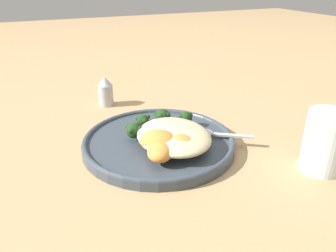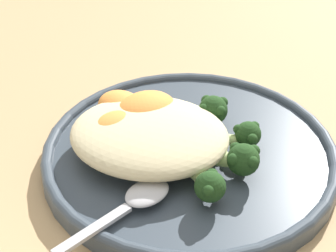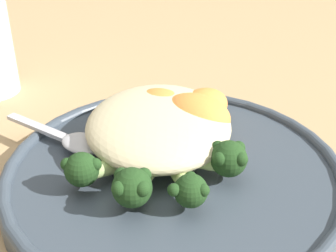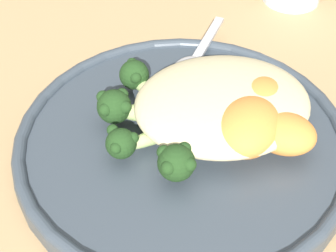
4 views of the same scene
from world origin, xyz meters
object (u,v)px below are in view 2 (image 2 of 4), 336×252
object	(u,v)px
broccoli_stalk_3	(202,118)
sweet_potato_chunk_1	(121,107)
quinoa_mound	(149,135)
sweet_potato_chunk_2	(146,113)
broccoli_stalk_2	(227,137)
spoon	(138,199)
sweet_potato_chunk_3	(117,130)
sweet_potato_chunk_0	(156,122)
broccoli_stalk_0	(193,169)
broccoli_stalk_1	(222,155)
plate	(187,154)

from	to	relation	value
broccoli_stalk_3	sweet_potato_chunk_1	xyz separation A→B (m)	(-0.09, -0.00, 0.00)
quinoa_mound	sweet_potato_chunk_2	world-z (taller)	sweet_potato_chunk_2
quinoa_mound	broccoli_stalk_3	size ratio (longest dim) A/B	1.92
sweet_potato_chunk_2	broccoli_stalk_2	bearing A→B (deg)	-8.68
spoon	broccoli_stalk_2	bearing A→B (deg)	179.68
broccoli_stalk_3	sweet_potato_chunk_3	size ratio (longest dim) A/B	1.36
sweet_potato_chunk_0	broccoli_stalk_2	bearing A→B (deg)	-2.47
broccoli_stalk_2	spoon	size ratio (longest dim) A/B	0.89
broccoli_stalk_0	sweet_potato_chunk_0	distance (m)	0.08
broccoli_stalk_3	quinoa_mound	bearing A→B (deg)	169.38
broccoli_stalk_1	broccoli_stalk_2	bearing A→B (deg)	105.26
sweet_potato_chunk_3	sweet_potato_chunk_0	bearing A→B (deg)	33.73
broccoli_stalk_0	sweet_potato_chunk_2	bearing A→B (deg)	-178.02
sweet_potato_chunk_2	spoon	xyz separation A→B (m)	(0.02, -0.11, -0.02)
broccoli_stalk_0	broccoli_stalk_3	distance (m)	0.08
sweet_potato_chunk_0	spoon	distance (m)	0.10
plate	sweet_potato_chunk_1	world-z (taller)	sweet_potato_chunk_1
spoon	sweet_potato_chunk_0	bearing A→B (deg)	-142.44
broccoli_stalk_1	broccoli_stalk_3	bearing A→B (deg)	132.12
sweet_potato_chunk_2	broccoli_stalk_0	bearing A→B (deg)	-48.25
sweet_potato_chunk_3	spoon	xyz separation A→B (m)	(0.04, -0.08, -0.01)
broccoli_stalk_2	sweet_potato_chunk_2	distance (m)	0.09
plate	quinoa_mound	xyz separation A→B (m)	(-0.04, -0.01, 0.03)
broccoli_stalk_1	broccoli_stalk_3	size ratio (longest dim) A/B	1.27
broccoli_stalk_2	sweet_potato_chunk_0	xyz separation A→B (m)	(-0.07, 0.00, 0.00)
broccoli_stalk_2	sweet_potato_chunk_3	size ratio (longest dim) A/B	1.70
plate	broccoli_stalk_2	world-z (taller)	broccoli_stalk_2
quinoa_mound	sweet_potato_chunk_3	bearing A→B (deg)	177.26
plate	sweet_potato_chunk_3	distance (m)	0.07
plate	spoon	xyz separation A→B (m)	(-0.03, -0.09, 0.01)
sweet_potato_chunk_0	sweet_potato_chunk_1	size ratio (longest dim) A/B	0.95
plate	quinoa_mound	world-z (taller)	quinoa_mound
sweet_potato_chunk_1	spoon	size ratio (longest dim) A/B	0.49
broccoli_stalk_3	spoon	size ratio (longest dim) A/B	0.72
sweet_potato_chunk_1	sweet_potato_chunk_2	world-z (taller)	sweet_potato_chunk_2
broccoli_stalk_1	sweet_potato_chunk_3	distance (m)	0.11
broccoli_stalk_1	sweet_potato_chunk_3	size ratio (longest dim) A/B	1.74
broccoli_stalk_2	broccoli_stalk_3	distance (m)	0.04
sweet_potato_chunk_1	spoon	xyz separation A→B (m)	(0.05, -0.12, -0.01)
quinoa_mound	broccoli_stalk_1	world-z (taller)	quinoa_mound
broccoli_stalk_0	broccoli_stalk_3	size ratio (longest dim) A/B	1.30
plate	sweet_potato_chunk_2	world-z (taller)	sweet_potato_chunk_2
sweet_potato_chunk_0	sweet_potato_chunk_1	bearing A→B (deg)	155.03
broccoli_stalk_1	sweet_potato_chunk_0	size ratio (longest dim) A/B	1.97
spoon	sweet_potato_chunk_1	bearing A→B (deg)	-124.38
sweet_potato_chunk_1	spoon	distance (m)	0.13
sweet_potato_chunk_0	sweet_potato_chunk_3	distance (m)	0.04
quinoa_mound	spoon	xyz separation A→B (m)	(0.01, -0.08, -0.01)
quinoa_mound	sweet_potato_chunk_1	distance (m)	0.06
broccoli_stalk_1	sweet_potato_chunk_0	distance (m)	0.08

